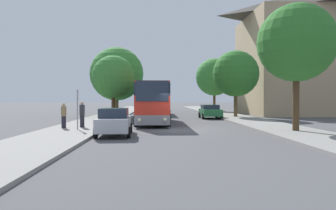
{
  "coord_description": "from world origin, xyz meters",
  "views": [
    {
      "loc": [
        -1.49,
        -22.27,
        2.16
      ],
      "look_at": [
        -0.38,
        11.52,
        1.46
      ],
      "focal_mm": 35.0,
      "sensor_mm": 36.0,
      "label": 1
    }
  ],
  "objects_px": {
    "tree_left_far": "(113,77)",
    "tree_right_far": "(214,77)",
    "bus_rear": "(155,100)",
    "tree_right_mid": "(296,43)",
    "bus_stop_sign": "(77,105)",
    "bus_middle": "(154,101)",
    "parked_car_right_near": "(210,111)",
    "tree_right_near": "(236,74)",
    "pedestrian_waiting_far": "(82,114)",
    "pedestrian_waiting_near": "(64,115)",
    "tree_left_near": "(117,74)",
    "bus_front": "(153,102)",
    "parked_car_left_curb": "(114,121)"
  },
  "relations": [
    {
      "from": "tree_left_far",
      "to": "tree_right_far",
      "type": "height_order",
      "value": "tree_right_far"
    },
    {
      "from": "bus_rear",
      "to": "tree_right_mid",
      "type": "xyz_separation_m",
      "value": [
        9.07,
        -38.44,
        3.8
      ]
    },
    {
      "from": "bus_rear",
      "to": "bus_stop_sign",
      "type": "xyz_separation_m",
      "value": [
        -4.69,
        -37.2,
        -0.04
      ]
    },
    {
      "from": "bus_middle",
      "to": "parked_car_right_near",
      "type": "bearing_deg",
      "value": -55.95
    },
    {
      "from": "tree_right_near",
      "to": "tree_right_mid",
      "type": "relative_size",
      "value": 0.92
    },
    {
      "from": "pedestrian_waiting_far",
      "to": "tree_right_near",
      "type": "height_order",
      "value": "tree_right_near"
    },
    {
      "from": "tree_right_far",
      "to": "pedestrian_waiting_near",
      "type": "bearing_deg",
      "value": -117.17
    },
    {
      "from": "parked_car_right_near",
      "to": "pedestrian_waiting_near",
      "type": "relative_size",
      "value": 2.53
    },
    {
      "from": "parked_car_right_near",
      "to": "tree_left_near",
      "type": "distance_m",
      "value": 12.72
    },
    {
      "from": "bus_stop_sign",
      "to": "tree_right_near",
      "type": "relative_size",
      "value": 0.35
    },
    {
      "from": "parked_car_right_near",
      "to": "pedestrian_waiting_far",
      "type": "distance_m",
      "value": 16.09
    },
    {
      "from": "tree_right_near",
      "to": "tree_right_far",
      "type": "xyz_separation_m",
      "value": [
        0.59,
        16.79,
        0.72
      ]
    },
    {
      "from": "pedestrian_waiting_near",
      "to": "tree_left_far",
      "type": "xyz_separation_m",
      "value": [
        1.66,
        12.55,
        3.42
      ]
    },
    {
      "from": "bus_rear",
      "to": "tree_right_near",
      "type": "relative_size",
      "value": 1.65
    },
    {
      "from": "bus_front",
      "to": "tree_left_near",
      "type": "bearing_deg",
      "value": 110.5
    },
    {
      "from": "bus_rear",
      "to": "tree_left_far",
      "type": "bearing_deg",
      "value": -97.98
    },
    {
      "from": "bus_front",
      "to": "tree_right_mid",
      "type": "distance_m",
      "value": 12.92
    },
    {
      "from": "parked_car_right_near",
      "to": "tree_right_far",
      "type": "bearing_deg",
      "value": -101.58
    },
    {
      "from": "bus_stop_sign",
      "to": "tree_right_mid",
      "type": "distance_m",
      "value": 14.35
    },
    {
      "from": "bus_middle",
      "to": "parked_car_left_curb",
      "type": "distance_m",
      "value": 24.62
    },
    {
      "from": "bus_rear",
      "to": "bus_stop_sign",
      "type": "relative_size",
      "value": 4.69
    },
    {
      "from": "parked_car_left_curb",
      "to": "tree_right_near",
      "type": "relative_size",
      "value": 0.61
    },
    {
      "from": "tree_left_far",
      "to": "tree_right_near",
      "type": "distance_m",
      "value": 13.32
    },
    {
      "from": "bus_front",
      "to": "bus_stop_sign",
      "type": "relative_size",
      "value": 4.57
    },
    {
      "from": "parked_car_right_near",
      "to": "tree_right_mid",
      "type": "distance_m",
      "value": 15.72
    },
    {
      "from": "parked_car_left_curb",
      "to": "tree_left_far",
      "type": "distance_m",
      "value": 16.38
    },
    {
      "from": "tree_left_far",
      "to": "parked_car_left_curb",
      "type": "bearing_deg",
      "value": -82.21
    },
    {
      "from": "bus_front",
      "to": "parked_car_right_near",
      "type": "bearing_deg",
      "value": 45.19
    },
    {
      "from": "parked_car_right_near",
      "to": "tree_left_near",
      "type": "xyz_separation_m",
      "value": [
        -10.59,
        5.53,
        4.35
      ]
    },
    {
      "from": "bus_middle",
      "to": "pedestrian_waiting_far",
      "type": "xyz_separation_m",
      "value": [
        -4.82,
        -20.68,
        -0.67
      ]
    },
    {
      "from": "bus_middle",
      "to": "bus_rear",
      "type": "bearing_deg",
      "value": 89.94
    },
    {
      "from": "pedestrian_waiting_far",
      "to": "tree_left_near",
      "type": "relative_size",
      "value": 0.22
    },
    {
      "from": "bus_stop_sign",
      "to": "tree_left_near",
      "type": "bearing_deg",
      "value": 89.38
    },
    {
      "from": "bus_stop_sign",
      "to": "bus_rear",
      "type": "bearing_deg",
      "value": 82.81
    },
    {
      "from": "tree_right_mid",
      "to": "tree_right_far",
      "type": "xyz_separation_m",
      "value": [
        0.6,
        32.49,
        -0.0
      ]
    },
    {
      "from": "tree_right_near",
      "to": "tree_right_far",
      "type": "relative_size",
      "value": 0.86
    },
    {
      "from": "bus_front",
      "to": "tree_left_near",
      "type": "distance_m",
      "value": 13.02
    },
    {
      "from": "bus_middle",
      "to": "pedestrian_waiting_near",
      "type": "distance_m",
      "value": 22.07
    },
    {
      "from": "bus_middle",
      "to": "tree_right_mid",
      "type": "distance_m",
      "value": 25.43
    },
    {
      "from": "pedestrian_waiting_near",
      "to": "tree_left_near",
      "type": "distance_m",
      "value": 18.49
    },
    {
      "from": "bus_stop_sign",
      "to": "parked_car_left_curb",
      "type": "bearing_deg",
      "value": -40.58
    },
    {
      "from": "bus_front",
      "to": "pedestrian_waiting_far",
      "type": "distance_m",
      "value": 7.45
    },
    {
      "from": "bus_stop_sign",
      "to": "tree_right_mid",
      "type": "bearing_deg",
      "value": -5.14
    },
    {
      "from": "tree_right_near",
      "to": "tree_right_mid",
      "type": "xyz_separation_m",
      "value": [
        -0.01,
        -15.7,
        0.72
      ]
    },
    {
      "from": "bus_front",
      "to": "tree_right_mid",
      "type": "relative_size",
      "value": 1.49
    },
    {
      "from": "tree_left_far",
      "to": "tree_right_mid",
      "type": "bearing_deg",
      "value": -48.09
    },
    {
      "from": "bus_rear",
      "to": "bus_stop_sign",
      "type": "bearing_deg",
      "value": -95.12
    },
    {
      "from": "tree_left_near",
      "to": "tree_left_far",
      "type": "distance_m",
      "value": 5.47
    },
    {
      "from": "bus_front",
      "to": "parked_car_left_curb",
      "type": "height_order",
      "value": "bus_front"
    },
    {
      "from": "tree_left_near",
      "to": "tree_right_mid",
      "type": "height_order",
      "value": "tree_left_near"
    }
  ]
}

